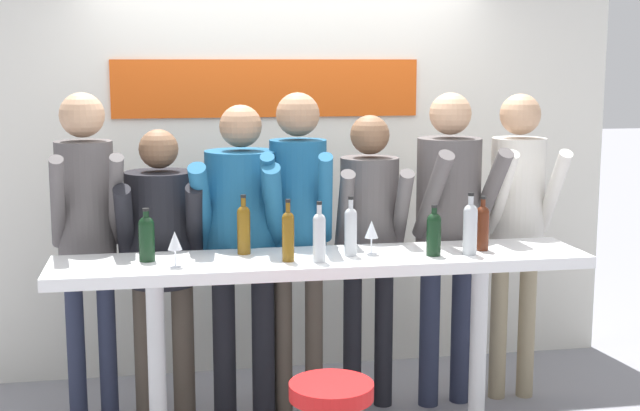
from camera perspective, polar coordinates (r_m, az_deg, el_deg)
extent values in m
cube|color=silver|center=(5.77, -2.17, 2.69)|extent=(4.33, 0.10, 2.70)
cube|color=#DB5114|center=(5.66, -3.37, 7.49)|extent=(1.93, 0.02, 0.36)
cube|color=white|center=(4.55, 0.17, -3.64)|extent=(2.73, 0.52, 0.06)
cylinder|color=silver|center=(4.61, -10.40, -9.92)|extent=(0.09, 0.09, 0.97)
cylinder|color=silver|center=(4.90, 10.09, -8.76)|extent=(0.09, 0.09, 0.97)
cylinder|color=red|center=(3.95, 0.73, -11.77)|extent=(0.37, 0.37, 0.07)
cylinder|color=#23283D|center=(5.14, -15.34, -8.85)|extent=(0.10, 0.10, 0.89)
cylinder|color=#23283D|center=(5.14, -13.44, -8.74)|extent=(0.10, 0.10, 0.89)
cylinder|color=#514C4C|center=(4.95, -14.76, -0.03)|extent=(0.34, 0.34, 0.70)
sphere|color=tan|center=(4.90, -15.00, 5.61)|extent=(0.24, 0.24, 0.24)
cylinder|color=#514C4C|center=(4.77, -16.44, 0.16)|extent=(0.12, 0.41, 0.53)
cylinder|color=#514C4C|center=(4.79, -12.94, 0.33)|extent=(0.12, 0.41, 0.53)
cylinder|color=#473D33|center=(5.14, -11.11, -9.24)|extent=(0.12, 0.12, 0.79)
cylinder|color=#473D33|center=(5.13, -8.73, -9.19)|extent=(0.12, 0.12, 0.79)
cylinder|color=black|center=(4.96, -10.15, -1.44)|extent=(0.39, 0.39, 0.63)
sphere|color=brown|center=(4.90, -10.30, 3.58)|extent=(0.21, 0.21, 0.21)
cylinder|color=black|center=(4.81, -12.37, -1.30)|extent=(0.10, 0.38, 0.49)
cylinder|color=black|center=(4.80, -8.03, -1.19)|extent=(0.10, 0.38, 0.49)
cylinder|color=black|center=(5.10, -6.14, -8.91)|extent=(0.13, 0.13, 0.85)
cylinder|color=black|center=(5.07, -3.65, -8.96)|extent=(0.13, 0.13, 0.85)
cylinder|color=#19517A|center=(4.90, -5.03, -0.42)|extent=(0.47, 0.47, 0.68)
sphere|color=#9E7556|center=(4.84, -5.11, 5.08)|extent=(0.23, 0.23, 0.23)
cylinder|color=#19517A|center=(4.75, -7.53, -0.16)|extent=(0.18, 0.42, 0.52)
cylinder|color=#19517A|center=(4.71, -2.96, -0.18)|extent=(0.18, 0.42, 0.52)
cylinder|color=#473D33|center=(5.10, -2.36, -8.65)|extent=(0.10, 0.10, 0.88)
cylinder|color=#473D33|center=(5.10, -0.39, -8.66)|extent=(0.10, 0.10, 0.88)
cylinder|color=#19517A|center=(4.91, -1.41, 0.16)|extent=(0.36, 0.36, 0.70)
sphere|color=#9E7556|center=(4.86, -1.43, 5.85)|extent=(0.24, 0.24, 0.24)
cylinder|color=#19517A|center=(4.74, -3.26, 0.43)|extent=(0.14, 0.41, 0.53)
cylinder|color=#19517A|center=(4.74, 0.35, 0.43)|extent=(0.14, 0.41, 0.53)
cylinder|color=black|center=(5.25, 2.09, -8.50)|extent=(0.11, 0.11, 0.82)
cylinder|color=black|center=(5.27, 4.09, -8.44)|extent=(0.11, 0.11, 0.82)
cylinder|color=#514C4C|center=(5.08, 3.16, -0.56)|extent=(0.36, 0.36, 0.65)
sphere|color=brown|center=(5.02, 3.21, 4.54)|extent=(0.22, 0.22, 0.22)
cylinder|color=#514C4C|center=(4.90, 1.59, -0.36)|extent=(0.12, 0.39, 0.50)
cylinder|color=#514C4C|center=(4.94, 5.24, -0.31)|extent=(0.12, 0.39, 0.50)
cylinder|color=#23283D|center=(5.29, 7.02, -8.09)|extent=(0.12, 0.12, 0.88)
cylinder|color=#23283D|center=(5.37, 9.01, -7.86)|extent=(0.12, 0.12, 0.88)
cylinder|color=#514C4C|center=(5.15, 8.22, 0.43)|extent=(0.41, 0.41, 0.70)
sphere|color=tan|center=(5.10, 8.35, 5.83)|extent=(0.24, 0.24, 0.24)
cylinder|color=#514C4C|center=(4.92, 7.23, 0.63)|extent=(0.14, 0.42, 0.54)
cylinder|color=#514C4C|center=(5.07, 10.83, 0.79)|extent=(0.14, 0.42, 0.54)
cylinder|color=gray|center=(5.47, 11.35, -7.63)|extent=(0.10, 0.10, 0.88)
cylinder|color=gray|center=(5.52, 13.08, -7.52)|extent=(0.10, 0.10, 0.88)
cylinder|color=beige|center=(5.32, 12.51, 0.52)|extent=(0.34, 0.34, 0.69)
sphere|color=tan|center=(5.27, 12.70, 5.72)|extent=(0.24, 0.24, 0.24)
cylinder|color=beige|center=(5.11, 11.55, 0.76)|extent=(0.10, 0.40, 0.53)
cylinder|color=beige|center=(5.21, 14.69, 0.81)|extent=(0.10, 0.40, 0.53)
cylinder|color=#B7BCC1|center=(4.40, -0.05, -2.28)|extent=(0.06, 0.06, 0.21)
sphere|color=#B7BCC1|center=(4.38, -0.05, -0.91)|extent=(0.06, 0.06, 0.06)
cylinder|color=#B7BCC1|center=(4.37, -0.05, -0.43)|extent=(0.02, 0.02, 0.08)
cylinder|color=black|center=(4.36, -0.05, 0.16)|extent=(0.03, 0.03, 0.02)
cylinder|color=black|center=(4.50, -11.03, -2.35)|extent=(0.08, 0.08, 0.19)
sphere|color=black|center=(4.48, -11.06, -1.18)|extent=(0.08, 0.08, 0.08)
cylinder|color=black|center=(4.48, -11.08, -0.77)|extent=(0.03, 0.03, 0.07)
cylinder|color=black|center=(4.47, -11.09, -0.26)|extent=(0.03, 0.03, 0.01)
cylinder|color=black|center=(4.58, 7.29, -2.07)|extent=(0.07, 0.07, 0.18)
sphere|color=black|center=(4.56, 7.31, -0.94)|extent=(0.07, 0.07, 0.07)
cylinder|color=black|center=(4.56, 7.32, -0.53)|extent=(0.03, 0.03, 0.06)
cylinder|color=black|center=(4.55, 7.33, -0.05)|extent=(0.03, 0.03, 0.01)
cylinder|color=brown|center=(4.41, -2.05, -2.20)|extent=(0.06, 0.06, 0.22)
sphere|color=brown|center=(4.39, -2.06, -0.80)|extent=(0.06, 0.06, 0.06)
cylinder|color=brown|center=(4.39, -2.06, -0.30)|extent=(0.02, 0.02, 0.08)
cylinder|color=black|center=(4.38, -2.07, 0.30)|extent=(0.03, 0.03, 0.02)
cylinder|color=#4C1E0F|center=(4.75, 10.35, -1.64)|extent=(0.07, 0.07, 0.20)
sphere|color=#4C1E0F|center=(4.73, 10.39, -0.44)|extent=(0.07, 0.07, 0.07)
cylinder|color=#4C1E0F|center=(4.72, 10.40, -0.02)|extent=(0.03, 0.03, 0.07)
cylinder|color=black|center=(4.72, 10.42, 0.50)|extent=(0.03, 0.03, 0.01)
cylinder|color=#B7BCC1|center=(4.54, 1.98, -1.89)|extent=(0.06, 0.06, 0.21)
sphere|color=#B7BCC1|center=(4.52, 1.98, -0.56)|extent=(0.06, 0.06, 0.06)
cylinder|color=#B7BCC1|center=(4.52, 1.99, -0.09)|extent=(0.02, 0.02, 0.08)
cylinder|color=black|center=(4.51, 1.99, 0.49)|extent=(0.03, 0.03, 0.02)
cylinder|color=brown|center=(4.60, -4.90, -1.78)|extent=(0.07, 0.07, 0.22)
sphere|color=brown|center=(4.58, -4.92, -0.45)|extent=(0.07, 0.07, 0.07)
cylinder|color=brown|center=(4.57, -4.93, 0.02)|extent=(0.03, 0.03, 0.08)
cylinder|color=black|center=(4.56, -4.94, 0.59)|extent=(0.03, 0.03, 0.02)
cylinder|color=#B7BCC1|center=(4.63, 9.58, -1.74)|extent=(0.07, 0.07, 0.23)
sphere|color=#B7BCC1|center=(4.61, 9.62, -0.37)|extent=(0.07, 0.07, 0.07)
cylinder|color=#B7BCC1|center=(4.60, 9.63, 0.12)|extent=(0.03, 0.03, 0.08)
cylinder|color=black|center=(4.59, 9.65, 0.72)|extent=(0.03, 0.03, 0.02)
cylinder|color=silver|center=(4.59, 3.30, -3.11)|extent=(0.06, 0.06, 0.01)
cylinder|color=silver|center=(4.58, 3.31, -2.58)|extent=(0.01, 0.01, 0.08)
cone|color=silver|center=(4.57, 3.32, -1.53)|extent=(0.07, 0.07, 0.09)
cylinder|color=silver|center=(4.36, -9.23, -3.89)|extent=(0.06, 0.06, 0.01)
cylinder|color=silver|center=(4.35, -9.25, -3.33)|extent=(0.01, 0.01, 0.08)
cone|color=silver|center=(4.33, -9.28, -2.23)|extent=(0.07, 0.07, 0.09)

